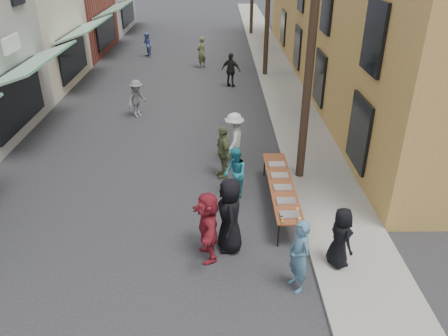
{
  "coord_description": "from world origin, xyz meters",
  "views": [
    {
      "loc": [
        1.69,
        -9.47,
        6.96
      ],
      "look_at": [
        1.81,
        1.24,
        1.3
      ],
      "focal_mm": 35.0,
      "sensor_mm": 36.0,
      "label": 1
    }
  ],
  "objects_px": {
    "utility_pole_near": "(312,37)",
    "guest_front_a": "(230,215)",
    "catering_tray_sausage": "(290,215)",
    "guest_front_c": "(235,173)",
    "server": "(341,237)",
    "serving_table": "(281,185)"
  },
  "relations": [
    {
      "from": "catering_tray_sausage",
      "to": "guest_front_a",
      "type": "xyz_separation_m",
      "value": [
        -1.52,
        -0.27,
        0.19
      ]
    },
    {
      "from": "utility_pole_near",
      "to": "catering_tray_sausage",
      "type": "relative_size",
      "value": 18.0
    },
    {
      "from": "catering_tray_sausage",
      "to": "guest_front_c",
      "type": "bearing_deg",
      "value": 120.65
    },
    {
      "from": "utility_pole_near",
      "to": "guest_front_c",
      "type": "bearing_deg",
      "value": -151.77
    },
    {
      "from": "catering_tray_sausage",
      "to": "guest_front_a",
      "type": "relative_size",
      "value": 0.25
    },
    {
      "from": "serving_table",
      "to": "guest_front_a",
      "type": "height_order",
      "value": "guest_front_a"
    },
    {
      "from": "guest_front_c",
      "to": "serving_table",
      "type": "bearing_deg",
      "value": 53.89
    },
    {
      "from": "catering_tray_sausage",
      "to": "server",
      "type": "relative_size",
      "value": 0.33
    },
    {
      "from": "serving_table",
      "to": "guest_front_c",
      "type": "relative_size",
      "value": 2.49
    },
    {
      "from": "server",
      "to": "guest_front_a",
      "type": "bearing_deg",
      "value": 54.69
    },
    {
      "from": "utility_pole_near",
      "to": "server",
      "type": "relative_size",
      "value": 5.89
    },
    {
      "from": "catering_tray_sausage",
      "to": "guest_front_c",
      "type": "relative_size",
      "value": 0.31
    },
    {
      "from": "utility_pole_near",
      "to": "guest_front_a",
      "type": "xyz_separation_m",
      "value": [
        -2.37,
        -3.62,
        -3.52
      ]
    },
    {
      "from": "guest_front_a",
      "to": "guest_front_c",
      "type": "bearing_deg",
      "value": 169.03
    },
    {
      "from": "guest_front_c",
      "to": "server",
      "type": "height_order",
      "value": "server"
    },
    {
      "from": "utility_pole_near",
      "to": "serving_table",
      "type": "distance_m",
      "value": 4.24
    },
    {
      "from": "catering_tray_sausage",
      "to": "guest_front_c",
      "type": "xyz_separation_m",
      "value": [
        -1.3,
        2.2,
        0.01
      ]
    },
    {
      "from": "utility_pole_near",
      "to": "server",
      "type": "xyz_separation_m",
      "value": [
        0.17,
        -4.38,
        -3.64
      ]
    },
    {
      "from": "guest_front_c",
      "to": "utility_pole_near",
      "type": "bearing_deg",
      "value": 105.0
    },
    {
      "from": "guest_front_a",
      "to": "server",
      "type": "distance_m",
      "value": 2.65
    },
    {
      "from": "serving_table",
      "to": "server",
      "type": "height_order",
      "value": "server"
    },
    {
      "from": "utility_pole_near",
      "to": "catering_tray_sausage",
      "type": "xyz_separation_m",
      "value": [
        -0.85,
        -3.36,
        -3.71
      ]
    }
  ]
}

